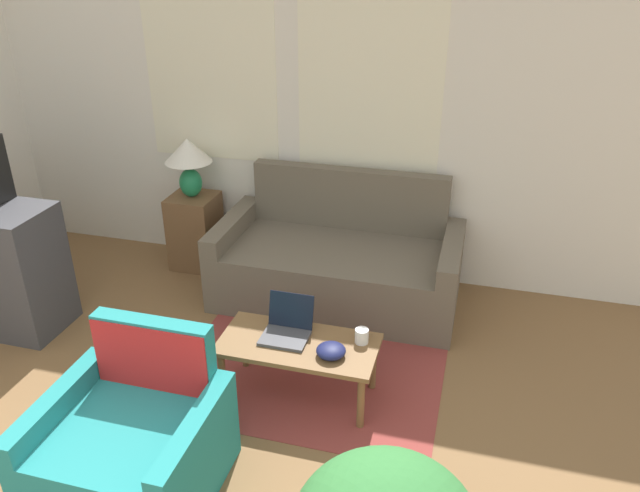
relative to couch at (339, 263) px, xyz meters
name	(u,v)px	position (x,y,z in m)	size (l,w,h in m)	color
wall_back	(298,114)	(-0.46, 0.47, 1.02)	(6.13, 0.06, 2.60)	white
rug	(323,341)	(0.05, -0.65, -0.28)	(1.72, 2.02, 0.01)	brown
couch	(339,263)	(0.00, 0.00, 0.00)	(1.84, 0.92, 0.94)	#665B4C
armchair	(135,443)	(-0.55, -2.11, -0.03)	(0.85, 0.78, 0.81)	teal
side_table	(196,231)	(-1.30, 0.18, 0.04)	(0.37, 0.37, 0.64)	brown
table_lamp	(188,158)	(-1.30, 0.18, 0.68)	(0.38, 0.38, 0.49)	#1E8451
coffee_table	(298,349)	(0.05, -1.24, 0.06)	(0.95, 0.46, 0.39)	brown
laptop	(287,327)	(-0.04, -1.17, 0.16)	(0.28, 0.28, 0.23)	#47474C
cup_navy	(362,336)	(0.41, -1.13, 0.15)	(0.08, 0.08, 0.09)	white
snack_bowl	(331,351)	(0.27, -1.31, 0.14)	(0.17, 0.17, 0.07)	#191E4C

